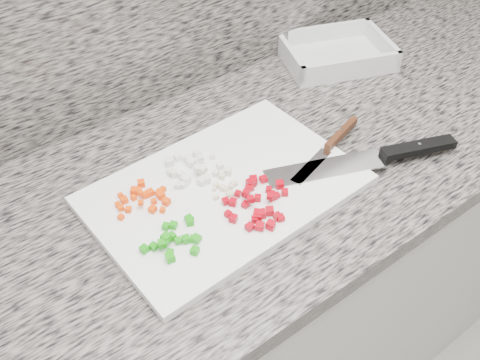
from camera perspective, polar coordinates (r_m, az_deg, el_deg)
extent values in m
cube|color=silver|center=(1.40, 0.04, -13.16)|extent=(3.92, 0.62, 0.86)
cube|color=slate|center=(1.06, 0.05, 0.39)|extent=(3.96, 0.64, 0.04)
cube|color=white|center=(0.99, -1.62, -1.02)|extent=(0.50, 0.34, 0.02)
cube|color=#F74305|center=(0.95, -12.59, -3.89)|extent=(0.01, 0.01, 0.01)
cube|color=#F74305|center=(1.00, -10.50, -0.35)|extent=(0.02, 0.02, 0.01)
cube|color=#F74305|center=(0.98, -11.28, -1.87)|extent=(0.01, 0.01, 0.01)
cube|color=#F74305|center=(0.95, -9.31, -3.08)|extent=(0.02, 0.02, 0.01)
cube|color=#F74305|center=(0.98, -8.25, -1.00)|extent=(0.01, 0.01, 0.01)
cube|color=#F74305|center=(0.99, -11.21, -1.13)|extent=(0.02, 0.02, 0.01)
cube|color=#F74305|center=(0.99, -12.63, -1.63)|extent=(0.01, 0.01, 0.01)
cube|color=#F74305|center=(0.99, -10.74, -0.99)|extent=(0.01, 0.01, 0.01)
cube|color=#F74305|center=(0.98, -9.86, -1.51)|extent=(0.01, 0.01, 0.01)
cube|color=#F74305|center=(0.96, -7.86, -2.31)|extent=(0.02, 0.02, 0.01)
cube|color=#F74305|center=(0.96, -12.61, -2.90)|extent=(0.01, 0.01, 0.01)
cube|color=#F74305|center=(0.99, -10.78, -1.00)|extent=(0.01, 0.01, 0.01)
cube|color=#F74305|center=(0.97, -12.91, -2.55)|extent=(0.01, 0.01, 0.01)
cube|color=#F74305|center=(0.95, -8.27, -3.19)|extent=(0.01, 0.01, 0.01)
cube|color=#F74305|center=(0.96, -11.82, -3.09)|extent=(0.01, 0.01, 0.01)
cube|color=#F74305|center=(0.98, -8.63, -1.27)|extent=(0.01, 0.01, 0.01)
cube|color=#F74305|center=(0.99, -11.11, -1.21)|extent=(0.02, 0.02, 0.01)
cube|color=#F74305|center=(0.98, -12.25, -2.09)|extent=(0.01, 0.01, 0.01)
cube|color=#F74305|center=(0.96, -9.18, -2.27)|extent=(0.01, 0.01, 0.01)
cube|color=#F74305|center=(0.97, -8.46, -1.63)|extent=(0.01, 0.01, 0.01)
cube|color=#F74305|center=(0.98, -10.06, -1.56)|extent=(0.01, 0.01, 0.01)
cube|color=#F74305|center=(0.98, -9.56, -1.32)|extent=(0.01, 0.01, 0.01)
cube|color=#F74305|center=(0.95, -10.54, -2.40)|extent=(0.01, 0.01, 0.01)
cube|color=#F74305|center=(0.97, -10.56, -1.39)|extent=(0.01, 0.01, 0.01)
cube|color=silver|center=(0.99, -3.64, 0.10)|extent=(0.02, 0.02, 0.01)
cube|color=silver|center=(1.03, -7.51, 1.91)|extent=(0.02, 0.02, 0.01)
cube|color=silver|center=(1.01, -6.19, 0.49)|extent=(0.02, 0.02, 0.01)
cube|color=silver|center=(1.04, -6.68, 2.42)|extent=(0.01, 0.01, 0.01)
cube|color=silver|center=(1.00, -4.51, 1.26)|extent=(0.02, 0.02, 0.01)
cube|color=silver|center=(0.99, -6.10, -0.50)|extent=(0.01, 0.01, 0.01)
cube|color=silver|center=(1.01, -1.31, 0.97)|extent=(0.02, 0.02, 0.01)
cube|color=silver|center=(0.99, -6.62, -0.60)|extent=(0.02, 0.02, 0.01)
cube|color=silver|center=(1.03, -5.22, 1.86)|extent=(0.02, 0.02, 0.01)
cube|color=silver|center=(1.01, -7.04, 0.70)|extent=(0.02, 0.02, 0.01)
cube|color=silver|center=(1.02, -4.55, 1.19)|extent=(0.01, 0.01, 0.01)
cube|color=silver|center=(0.99, -4.08, -0.09)|extent=(0.02, 0.02, 0.01)
cube|color=silver|center=(1.05, -4.62, 2.91)|extent=(0.02, 0.02, 0.01)
cube|color=silver|center=(0.99, -5.82, 0.06)|extent=(0.02, 0.02, 0.01)
cube|color=silver|center=(1.04, -2.97, 2.56)|extent=(0.01, 0.01, 0.01)
cube|color=silver|center=(1.02, -4.24, 2.38)|extent=(0.02, 0.02, 0.01)
cube|color=silver|center=(1.00, -4.03, 1.13)|extent=(0.02, 0.02, 0.01)
cube|color=silver|center=(1.02, -7.43, 0.92)|extent=(0.02, 0.02, 0.01)
cube|color=silver|center=(1.04, -5.60, 2.29)|extent=(0.02, 0.02, 0.01)
cube|color=silver|center=(1.02, -2.15, 1.52)|extent=(0.01, 0.01, 0.01)
cube|color=silver|center=(1.01, -2.61, 0.70)|extent=(0.01, 0.01, 0.01)
cube|color=#18960D|center=(0.89, -10.19, -7.27)|extent=(0.01, 0.01, 0.01)
cube|color=#18960D|center=(0.90, -7.61, -6.22)|extent=(0.01, 0.01, 0.01)
cube|color=#18960D|center=(0.89, -4.68, -6.25)|extent=(0.02, 0.02, 0.01)
cube|color=#18960D|center=(0.90, -5.78, -6.28)|extent=(0.02, 0.02, 0.01)
cube|color=#18960D|center=(0.92, -5.39, -4.45)|extent=(0.02, 0.02, 0.01)
cube|color=#18960D|center=(0.89, -7.89, -6.13)|extent=(0.02, 0.02, 0.01)
cube|color=#18960D|center=(0.88, -7.92, -6.49)|extent=(0.01, 0.01, 0.01)
cube|color=#18960D|center=(0.88, -8.32, -6.73)|extent=(0.02, 0.02, 0.01)
cube|color=#18960D|center=(0.90, -4.96, -6.25)|extent=(0.02, 0.02, 0.01)
cube|color=#18960D|center=(0.92, -7.91, -4.89)|extent=(0.02, 0.02, 0.01)
cube|color=#18960D|center=(0.93, -5.45, -4.13)|extent=(0.01, 0.01, 0.01)
cube|color=#18960D|center=(0.90, -6.63, -6.44)|extent=(0.01, 0.01, 0.01)
cube|color=#18960D|center=(0.92, -7.12, -4.79)|extent=(0.02, 0.02, 0.01)
cube|color=#18960D|center=(0.88, -7.46, -7.66)|extent=(0.01, 0.01, 0.01)
cube|color=#18960D|center=(0.90, -7.32, -5.96)|extent=(0.01, 0.01, 0.01)
cube|color=#18960D|center=(0.89, -9.20, -7.00)|extent=(0.02, 0.02, 0.01)
cube|color=#18960D|center=(0.92, -7.91, -4.96)|extent=(0.01, 0.01, 0.01)
cube|color=#18960D|center=(0.88, -4.84, -7.53)|extent=(0.02, 0.02, 0.01)
cube|color=#18960D|center=(0.87, -7.48, -8.21)|extent=(0.02, 0.02, 0.01)
cube|color=#AB0210|center=(0.93, 4.34, -4.01)|extent=(0.02, 0.02, 0.01)
cube|color=#AB0210|center=(0.97, 4.79, -1.31)|extent=(0.02, 0.02, 0.01)
cube|color=#AB0210|center=(0.92, -0.71, -4.12)|extent=(0.02, 0.02, 0.01)
cube|color=#AB0210|center=(0.95, 0.64, -1.44)|extent=(0.02, 0.02, 0.01)
cube|color=#AB0210|center=(0.98, 1.18, -0.33)|extent=(0.02, 0.02, 0.01)
cube|color=#AB0210|center=(0.96, 3.94, -1.65)|extent=(0.01, 0.01, 0.01)
cube|color=#AB0210|center=(0.97, -0.24, -1.45)|extent=(0.01, 0.01, 0.01)
cube|color=#AB0210|center=(0.92, 1.54, -4.25)|extent=(0.01, 0.01, 0.01)
cube|color=#AB0210|center=(0.97, 3.10, -1.02)|extent=(0.02, 0.02, 0.01)
cube|color=#AB0210|center=(0.92, 1.91, -3.86)|extent=(0.02, 0.02, 0.01)
cube|color=#AB0210|center=(0.91, 3.30, -4.80)|extent=(0.02, 0.02, 0.01)
cube|color=#AB0210|center=(0.91, 1.03, -5.01)|extent=(0.01, 0.01, 0.01)
cube|color=#AB0210|center=(0.95, -1.55, -2.26)|extent=(0.01, 0.01, 0.01)
cube|color=#AB0210|center=(0.99, 1.43, 0.01)|extent=(0.02, 0.02, 0.01)
cube|color=#AB0210|center=(0.99, 2.50, 0.10)|extent=(0.02, 0.02, 0.01)
cube|color=#AB0210|center=(0.97, 1.03, -0.85)|extent=(0.01, 0.01, 0.01)
cube|color=#AB0210|center=(0.94, 1.11, -2.04)|extent=(0.02, 0.02, 0.01)
cube|color=#AB0210|center=(0.96, 3.48, -1.69)|extent=(0.02, 0.02, 0.01)
cube|color=#AB0210|center=(0.98, 4.25, -0.49)|extent=(0.02, 0.02, 0.01)
cube|color=#AB0210|center=(0.95, 0.57, -2.64)|extent=(0.01, 0.01, 0.01)
cube|color=#AB0210|center=(0.93, -1.28, -3.65)|extent=(0.01, 0.01, 0.01)
cube|color=#AB0210|center=(0.95, -0.75, -2.39)|extent=(0.02, 0.02, 0.01)
cube|color=#AB0210|center=(0.93, 3.16, -3.33)|extent=(0.02, 0.02, 0.01)
cube|color=#AB0210|center=(0.93, 2.29, -3.62)|extent=(0.02, 0.02, 0.01)
cube|color=#AB0210|center=(0.91, 3.36, -5.05)|extent=(0.01, 0.01, 0.01)
cube|color=#AB0210|center=(0.96, 1.90, -1.91)|extent=(0.02, 0.02, 0.01)
cube|color=#AB0210|center=(0.93, 1.89, -3.61)|extent=(0.02, 0.02, 0.01)
cube|color=#AB0210|center=(0.91, 2.14, -4.93)|extent=(0.02, 0.02, 0.01)
cube|color=#AB0210|center=(0.93, 4.02, -3.89)|extent=(0.01, 0.01, 0.01)
cube|color=#AB0210|center=(0.95, 3.23, -1.77)|extent=(0.02, 0.02, 0.01)
cube|color=beige|center=(0.98, -2.76, -0.94)|extent=(0.01, 0.01, 0.01)
cube|color=beige|center=(0.98, -1.60, -1.00)|extent=(0.01, 0.01, 0.01)
cube|color=beige|center=(0.97, -1.16, -1.47)|extent=(0.01, 0.01, 0.01)
cube|color=beige|center=(0.98, -2.52, -0.54)|extent=(0.01, 0.01, 0.01)
cube|color=beige|center=(0.96, -2.59, -1.85)|extent=(0.01, 0.01, 0.01)
cube|color=beige|center=(0.98, -1.89, -0.81)|extent=(0.01, 0.01, 0.01)
cube|color=beige|center=(1.00, -1.94, 0.40)|extent=(0.01, 0.01, 0.01)
cube|color=beige|center=(0.97, -0.78, -1.49)|extent=(0.01, 0.01, 0.01)
cube|color=beige|center=(0.98, -0.99, -0.71)|extent=(0.01, 0.01, 0.01)
cube|color=beige|center=(0.99, -0.67, -0.32)|extent=(0.01, 0.01, 0.01)
cube|color=beige|center=(0.97, -0.97, -1.52)|extent=(0.01, 0.01, 0.01)
cube|color=silver|center=(1.03, 9.14, 1.23)|extent=(0.24, 0.14, 0.00)
cube|color=black|center=(1.11, 18.49, 3.29)|extent=(0.15, 0.08, 0.02)
cylinder|color=silver|center=(1.11, 18.60, 3.65)|extent=(0.01, 0.01, 0.00)
cube|color=silver|center=(1.03, 7.60, 1.45)|extent=(0.12, 0.05, 0.00)
cube|color=#4A2212|center=(1.11, 10.75, 4.90)|extent=(0.12, 0.04, 0.02)
cylinder|color=silver|center=(1.11, 10.81, 5.27)|extent=(0.01, 0.01, 0.00)
cube|color=silver|center=(1.39, 10.14, 12.62)|extent=(0.31, 0.26, 0.01)
cube|color=silver|center=(1.44, 8.87, 15.25)|extent=(0.24, 0.10, 0.04)
cube|color=silver|center=(1.31, 11.82, 11.71)|extent=(0.24, 0.10, 0.04)
cube|color=silver|center=(1.43, 14.88, 14.02)|extent=(0.08, 0.18, 0.04)
cube|color=silver|center=(1.33, 5.36, 13.00)|extent=(0.08, 0.18, 0.04)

